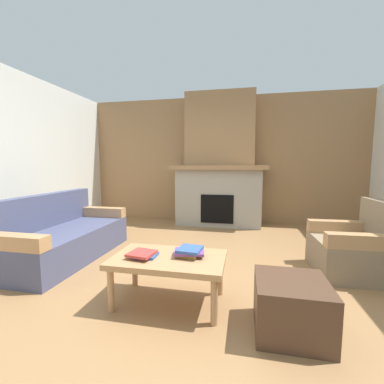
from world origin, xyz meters
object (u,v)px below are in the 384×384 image
armchair (355,249)px  ottoman (291,306)px  fireplace (219,169)px  coffee_table (169,262)px  couch (63,237)px

armchair → ottoman: armchair is taller
ottoman → fireplace: bearing=104.6°
armchair → coffee_table: size_ratio=0.85×
armchair → coffee_table: armchair is taller
fireplace → couch: 3.16m
couch → coffee_table: size_ratio=1.80×
coffee_table → armchair: bearing=27.9°
armchair → fireplace: bearing=129.1°
fireplace → couch: bearing=-127.6°
fireplace → couch: fireplace is taller
couch → coffee_table: (1.72, -0.78, 0.09)m
armchair → ottoman: 1.50m
couch → ottoman: 2.90m
armchair → coffee_table: 2.15m
ottoman → armchair: bearing=53.8°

